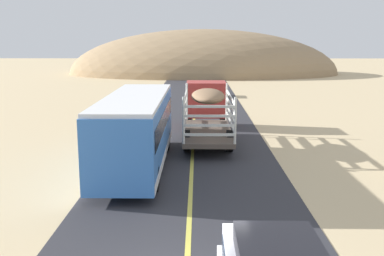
% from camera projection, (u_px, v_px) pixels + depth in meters
% --- Properties ---
extents(livestock_truck, '(2.53, 9.70, 3.02)m').
position_uv_depth(livestock_truck, '(207.00, 104.00, 27.21)').
color(livestock_truck, '#B2332D').
rests_on(livestock_truck, road_surface).
extents(bus, '(2.54, 10.00, 3.21)m').
position_uv_depth(bus, '(136.00, 129.00, 19.97)').
color(bus, '#3872C6').
rests_on(bus, road_surface).
extents(car_far, '(1.80, 4.40, 1.46)m').
position_uv_depth(car_far, '(201.00, 89.00, 45.02)').
color(car_far, '#8C7259').
rests_on(car_far, road_surface).
extents(distant_hill, '(42.81, 24.59, 14.12)m').
position_uv_depth(distant_hill, '(203.00, 74.00, 73.33)').
color(distant_hill, '#997C5A').
rests_on(distant_hill, ground).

